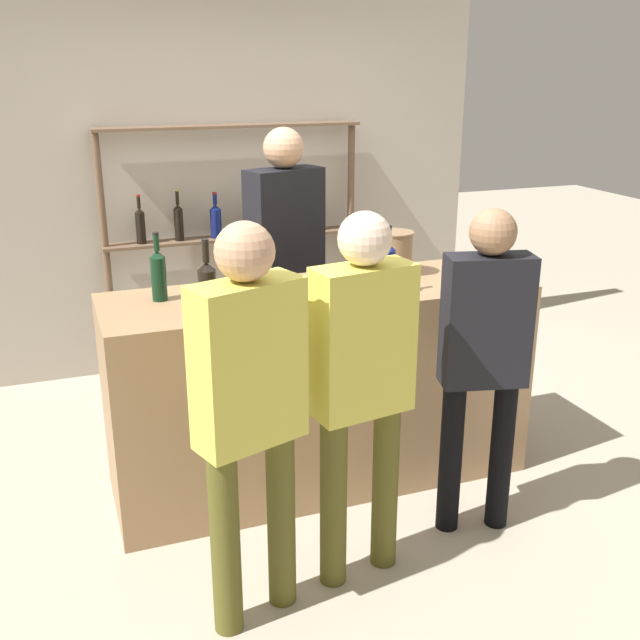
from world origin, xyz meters
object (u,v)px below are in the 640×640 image
object	(u,v)px
counter_bottle_0	(207,284)
counter_bottle_1	(388,268)
ice_bucket	(394,253)
customer_right	(484,348)
counter_bottle_2	(158,274)
customer_center	(362,373)
customer_left	(250,399)
server_behind_counter	(285,252)

from	to	relation	value
counter_bottle_0	counter_bottle_1	distance (m)	0.88
ice_bucket	counter_bottle_0	bearing A→B (deg)	-166.13
ice_bucket	customer_right	distance (m)	0.86
counter_bottle_2	ice_bucket	distance (m)	1.25
counter_bottle_2	counter_bottle_1	bearing A→B (deg)	-15.43
ice_bucket	customer_center	size ratio (longest dim) A/B	0.15
customer_left	server_behind_counter	world-z (taller)	server_behind_counter
server_behind_counter	customer_right	bearing A→B (deg)	-0.50
ice_bucket	server_behind_counter	world-z (taller)	server_behind_counter
counter_bottle_0	customer_right	world-z (taller)	customer_right
counter_bottle_1	customer_center	distance (m)	0.78
customer_center	counter_bottle_0	bearing A→B (deg)	25.88
counter_bottle_2	customer_left	bearing A→B (deg)	-81.17
server_behind_counter	customer_left	bearing A→B (deg)	-39.04
customer_right	customer_center	size ratio (longest dim) A/B	0.97
counter_bottle_0	customer_center	distance (m)	0.86
customer_left	ice_bucket	bearing A→B (deg)	-64.38
counter_bottle_0	server_behind_counter	bearing A→B (deg)	54.71
counter_bottle_2	ice_bucket	bearing A→B (deg)	1.19
counter_bottle_0	ice_bucket	world-z (taller)	counter_bottle_0
counter_bottle_2	customer_center	distance (m)	1.15
ice_bucket	customer_right	size ratio (longest dim) A/B	0.15
counter_bottle_2	counter_bottle_0	bearing A→B (deg)	-52.39
customer_left	customer_right	distance (m)	1.17
customer_right	ice_bucket	bearing A→B (deg)	18.35
customer_right	counter_bottle_0	bearing A→B (deg)	77.80
counter_bottle_1	customer_right	distance (m)	0.62
counter_bottle_2	server_behind_counter	bearing A→B (deg)	39.88
ice_bucket	customer_center	xyz separation A→B (m)	(-0.59, -0.95, -0.23)
counter_bottle_0	customer_left	size ratio (longest dim) A/B	0.21
customer_left	counter_bottle_0	bearing A→B (deg)	-20.10
counter_bottle_2	customer_left	size ratio (longest dim) A/B	0.20
counter_bottle_2	customer_center	xyz separation A→B (m)	(0.66, -0.92, -0.24)
counter_bottle_0	counter_bottle_2	xyz separation A→B (m)	(-0.18, 0.24, 0.01)
counter_bottle_2	customer_center	world-z (taller)	customer_center
customer_right	customer_center	bearing A→B (deg)	115.14
customer_center	customer_left	bearing A→B (deg)	93.12
ice_bucket	counter_bottle_1	bearing A→B (deg)	-120.72
counter_bottle_1	server_behind_counter	distance (m)	1.04
ice_bucket	customer_right	bearing A→B (deg)	-85.63
customer_right	counter_bottle_2	bearing A→B (deg)	72.84
counter_bottle_1	ice_bucket	distance (m)	0.37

